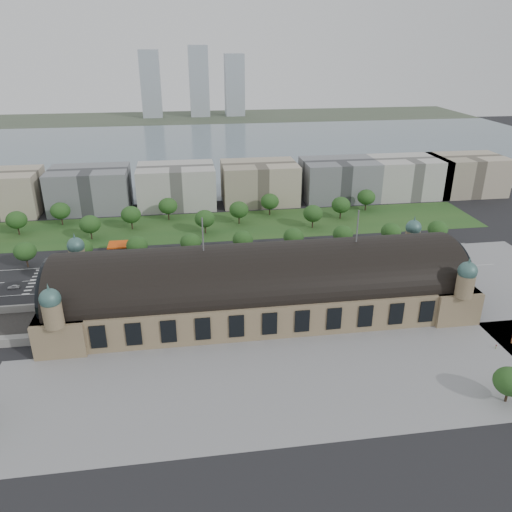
{
  "coord_description": "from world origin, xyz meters",
  "views": [
    {
      "loc": [
        -25.02,
        -159.82,
        93.12
      ],
      "look_at": [
        1.13,
        18.58,
        14.0
      ],
      "focal_mm": 35.0,
      "sensor_mm": 36.0,
      "label": 1
    }
  ],
  "objects": [
    {
      "name": "tree_row_6",
      "position": [
        24.0,
        53.0,
        7.43
      ],
      "size": [
        9.6,
        9.6,
        11.52
      ],
      "color": "#2D2116",
      "rests_on": "ground"
    },
    {
      "name": "bus_west",
      "position": [
        -2.63,
        27.0,
        1.79
      ],
      "size": [
        12.97,
        3.51,
        3.58
      ],
      "primitive_type": "imported",
      "rotation": [
        0.0,
        0.0,
        1.53
      ],
      "color": "red",
      "rests_on": "ground"
    },
    {
      "name": "grass_belt",
      "position": [
        -15.0,
        93.0,
        0.0
      ],
      "size": [
        300.0,
        45.0,
        0.1
      ],
      "primitive_type": "cube",
      "color": "#255020",
      "rests_on": "ground"
    },
    {
      "name": "tree_row_7",
      "position": [
        48.0,
        53.0,
        7.43
      ],
      "size": [
        9.6,
        9.6,
        11.52
      ],
      "color": "#2D2116",
      "rests_on": "ground"
    },
    {
      "name": "lake",
      "position": [
        0.0,
        298.0,
        0.0
      ],
      "size": [
        700.0,
        320.0,
        0.08
      ],
      "primitive_type": "cube",
      "color": "slate",
      "rests_on": "ground"
    },
    {
      "name": "tree_belt_6",
      "position": [
        -16.0,
        83.0,
        8.05
      ],
      "size": [
        10.4,
        10.4,
        12.48
      ],
      "color": "#2D2116",
      "rests_on": "ground"
    },
    {
      "name": "tree_row_1",
      "position": [
        -96.0,
        53.0,
        7.43
      ],
      "size": [
        9.6,
        9.6,
        11.52
      ],
      "color": "#2D2116",
      "rests_on": "ground"
    },
    {
      "name": "tree_row_5",
      "position": [
        0.0,
        53.0,
        7.43
      ],
      "size": [
        9.6,
        9.6,
        11.52
      ],
      "color": "#2D2116",
      "rests_on": "ground"
    },
    {
      "name": "office_7",
      "position": [
        155.0,
        133.0,
        12.0
      ],
      "size": [
        45.0,
        32.0,
        24.0
      ],
      "primitive_type": "cube",
      "color": "#B5A78E",
      "rests_on": "ground"
    },
    {
      "name": "tree_row_9",
      "position": [
        96.0,
        53.0,
        7.43
      ],
      "size": [
        9.6,
        9.6,
        11.52
      ],
      "color": "#2D2116",
      "rests_on": "ground"
    },
    {
      "name": "tree_row_4",
      "position": [
        -24.0,
        53.0,
        7.43
      ],
      "size": [
        9.6,
        9.6,
        11.52
      ],
      "color": "#2D2116",
      "rests_on": "ground"
    },
    {
      "name": "tree_belt_10",
      "position": [
        60.0,
        95.0,
        8.05
      ],
      "size": [
        10.4,
        10.4,
        12.48
      ],
      "color": "#2D2116",
      "rests_on": "ground"
    },
    {
      "name": "traffic_car_4",
      "position": [
        13.1,
        33.36,
        0.64
      ],
      "size": [
        3.87,
        1.89,
        1.27
      ],
      "primitive_type": "imported",
      "rotation": [
        0.0,
        0.0,
        -1.68
      ],
      "color": "#1B163F",
      "rests_on": "ground"
    },
    {
      "name": "tree_belt_5",
      "position": [
        -35.0,
        107.0,
        8.05
      ],
      "size": [
        10.4,
        10.4,
        12.48
      ],
      "color": "#2D2116",
      "rests_on": "ground"
    },
    {
      "name": "office_3",
      "position": [
        -30.0,
        133.0,
        12.0
      ],
      "size": [
        45.0,
        32.0,
        24.0
      ],
      "primitive_type": "cube",
      "color": "#B7B5AE",
      "rests_on": "ground"
    },
    {
      "name": "petrol_station",
      "position": [
        -53.91,
        65.28,
        2.95
      ],
      "size": [
        14.0,
        13.0,
        5.05
      ],
      "color": "#E74B0D",
      "rests_on": "ground"
    },
    {
      "name": "far_shore",
      "position": [
        0.0,
        498.0,
        0.0
      ],
      "size": [
        700.0,
        120.0,
        0.14
      ],
      "primitive_type": "cube",
      "color": "#44513D",
      "rests_on": "ground"
    },
    {
      "name": "traffic_car_3",
      "position": [
        -12.8,
        47.49,
        0.8
      ],
      "size": [
        5.77,
        2.88,
        1.61
      ],
      "primitive_type": "imported",
      "rotation": [
        0.0,
        0.0,
        1.45
      ],
      "color": "maroon",
      "rests_on": "ground"
    },
    {
      "name": "tree_belt_7",
      "position": [
        3.0,
        95.0,
        8.05
      ],
      "size": [
        10.4,
        10.4,
        12.48
      ],
      "color": "#2D2116",
      "rests_on": "ground"
    },
    {
      "name": "far_tower_right",
      "position": [
        45.0,
        508.0,
        37.5
      ],
      "size": [
        24.0,
        24.0,
        75.0
      ],
      "primitive_type": "cube",
      "color": "#9EA8B2",
      "rests_on": "ground"
    },
    {
      "name": "tree_belt_2",
      "position": [
        -92.0,
        107.0,
        8.05
      ],
      "size": [
        10.4,
        10.4,
        12.48
      ],
      "color": "#2D2116",
      "rests_on": "ground"
    },
    {
      "name": "parked_car_5",
      "position": [
        -50.64,
        24.9,
        0.71
      ],
      "size": [
        5.63,
        4.43,
        1.42
      ],
      "primitive_type": "imported",
      "rotation": [
        0.0,
        0.0,
        -1.1
      ],
      "color": "gray",
      "rests_on": "ground"
    },
    {
      "name": "parked_car_1",
      "position": [
        -68.44,
        21.0,
        0.81
      ],
      "size": [
        6.32,
        5.62,
        1.63
      ],
      "primitive_type": "imported",
      "rotation": [
        0.0,
        0.0,
        -0.94
      ],
      "color": "maroon",
      "rests_on": "ground"
    },
    {
      "name": "tree_belt_9",
      "position": [
        41.0,
        83.0,
        8.05
      ],
      "size": [
        10.4,
        10.4,
        12.48
      ],
      "color": "#2D2116",
      "rests_on": "ground"
    },
    {
      "name": "office_6",
      "position": [
        115.0,
        133.0,
        12.0
      ],
      "size": [
        45.0,
        32.0,
        24.0
      ],
      "primitive_type": "cube",
      "color": "#B7B5AE",
      "rests_on": "ground"
    },
    {
      "name": "far_tower_mid",
      "position": [
        0.0,
        508.0,
        42.5
      ],
      "size": [
        24.0,
        24.0,
        85.0
      ],
      "primitive_type": "cube",
      "color": "#9EA8B2",
      "rests_on": "ground"
    },
    {
      "name": "tree_belt_4",
      "position": [
        -54.0,
        95.0,
        8.05
      ],
      "size": [
        10.4,
        10.4,
        12.48
      ],
      "color": "#2D2116",
      "rests_on": "ground"
    },
    {
      "name": "tree_row_8",
      "position": [
        72.0,
        53.0,
        7.43
      ],
      "size": [
        9.6,
        9.6,
        11.52
      ],
      "color": "#2D2116",
      "rests_on": "ground"
    },
    {
      "name": "parked_car_4",
      "position": [
        -52.3,
        21.0,
        0.73
      ],
      "size": [
        4.43,
        3.99,
        1.46
      ],
      "primitive_type": "imported",
      "rotation": [
        0.0,
        0.0,
        -0.89
      ],
      "color": "silver",
      "rests_on": "ground"
    },
    {
      "name": "traffic_car_0",
      "position": [
        -96.04,
        31.9,
        0.78
      ],
      "size": [
        4.7,
        2.1,
        1.57
      ],
      "primitive_type": "imported",
      "rotation": [
        0.0,
        0.0,
        -1.51
      ],
      "color": "silver",
      "rests_on": "ground"
    },
    {
      "name": "bus_east",
      "position": [
        20.16,
        28.08,
        1.85
      ],
      "size": [
        13.3,
        3.28,
        3.69
      ],
      "primitive_type": "imported",
      "rotation": [
        0.0,
        0.0,
        1.56
      ],
      "color": "silver",
      "rests_on": "ground"
    },
    {
      "name": "pedestrian_0",
      "position": [
        72.31,
        -35.78,
        0.78
      ],
      "size": [
        0.86,
        0.66,
        1.56
      ],
      "primitive_type": "imported",
      "rotation": [
        0.0,
        0.0,
        0.34
      ],
      "color": "gray",
      "rests_on": "ground"
    },
    {
      "name": "tree_belt_8",
      "position": [
        22.0,
        107.0,
        8.05
      ],
      "size": [
        10.4,
        10.4,
        12.48
      ],
      "color": "#2D2116",
      "rests_on": "ground"
    },
    {
      "name": "tree_belt_1",
      "position": [
        -111.0,
        95.0,
        8.05
      ],
      "size": [
        10.4,
        10.4,
        12.48
      ],
      "color": "#2D2116",
      "rests_on": "ground"
    },
    {
      "name": "ground",
      "position": [
        0.0,
        0.0,
        0.0
      ],
      "size": [
        900.0,
        900.0,
        0.0
      ],
      "primitive_type": "plane",
      "color": "black",
      "rests_on": "ground"
    },
    {
      "name": "parked_car_2",
      "position": [
        -69.99,
        21.0,
        0.72
      ],
      "size": [
        5.34,
        4.16,
        1.44
      ],
      "primitive_type": "imported",
      "rotation": [
        0.0,
        0.0,
        -1.07
      ],
      "color": "#192948",
      "rests_on": "ground"
    },
    {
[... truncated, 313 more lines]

